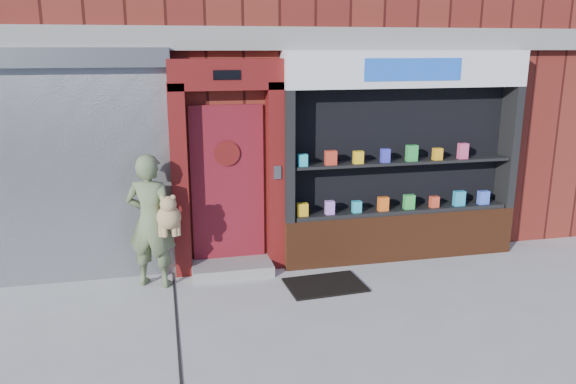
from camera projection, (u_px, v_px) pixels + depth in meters
name	position (u px, v px, depth m)	size (l,w,h in m)	color
ground	(318.00, 325.00, 6.33)	(80.00, 80.00, 0.00)	#9E9E99
shutter_bay	(49.00, 155.00, 7.08)	(3.10, 0.30, 3.04)	gray
red_door_bay	(228.00, 168.00, 7.56)	(1.52, 0.58, 2.90)	#601110
pharmacy_bay	(402.00, 167.00, 8.07)	(3.50, 0.41, 3.00)	#582A14
woman	(152.00, 221.00, 7.18)	(0.76, 0.63, 1.76)	#5D6B46
doormat	(325.00, 285.00, 7.37)	(1.00, 0.70, 0.02)	black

